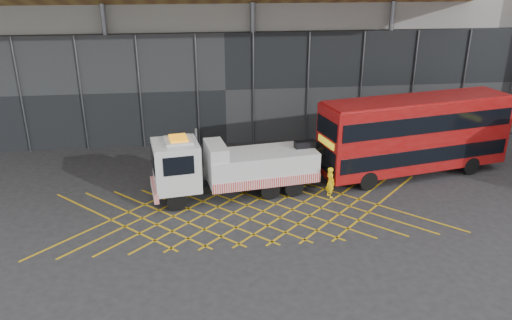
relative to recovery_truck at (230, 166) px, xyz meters
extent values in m
plane|color=#242426|center=(-1.61, -2.27, -1.78)|extent=(120.00, 120.00, 0.00)
cube|color=#C39512|center=(-6.41, -2.27, -1.77)|extent=(7.16, 7.16, 0.01)
cube|color=#C39512|center=(-6.41, -2.27, -1.77)|extent=(7.16, 7.16, 0.01)
cube|color=#C39512|center=(-4.81, -2.27, -1.77)|extent=(7.16, 7.16, 0.01)
cube|color=#C39512|center=(-4.81, -2.27, -1.77)|extent=(7.16, 7.16, 0.01)
cube|color=#C39512|center=(-3.21, -2.27, -1.77)|extent=(7.16, 7.16, 0.01)
cube|color=#C39512|center=(-3.21, -2.27, -1.77)|extent=(7.16, 7.16, 0.01)
cube|color=#C39512|center=(-1.61, -2.27, -1.77)|extent=(7.16, 7.16, 0.01)
cube|color=#C39512|center=(-1.61, -2.27, -1.77)|extent=(7.16, 7.16, 0.01)
cube|color=#C39512|center=(-0.01, -2.27, -1.77)|extent=(7.16, 7.16, 0.01)
cube|color=#C39512|center=(-0.01, -2.27, -1.77)|extent=(7.16, 7.16, 0.01)
cube|color=#C39512|center=(1.59, -2.27, -1.77)|extent=(7.16, 7.16, 0.01)
cube|color=#C39512|center=(1.59, -2.27, -1.77)|extent=(7.16, 7.16, 0.01)
cube|color=#C39512|center=(3.19, -2.27, -1.77)|extent=(7.16, 7.16, 0.01)
cube|color=#C39512|center=(3.19, -2.27, -1.77)|extent=(7.16, 7.16, 0.01)
cube|color=#C39512|center=(4.79, -2.27, -1.77)|extent=(7.16, 7.16, 0.01)
cube|color=#C39512|center=(4.79, -2.27, -1.77)|extent=(7.16, 7.16, 0.01)
cube|color=#C39512|center=(6.39, -2.27, -1.77)|extent=(7.16, 7.16, 0.01)
cube|color=#C39512|center=(6.39, -2.27, -1.77)|extent=(7.16, 7.16, 0.01)
cube|color=#C39512|center=(7.99, -2.27, -1.77)|extent=(7.16, 7.16, 0.01)
cube|color=#C39512|center=(7.99, -2.27, -1.77)|extent=(7.16, 7.16, 0.01)
cube|color=gray|center=(0.39, 16.73, 7.22)|extent=(55.00, 14.00, 18.00)
cube|color=black|center=(0.39, 9.43, 2.22)|extent=(55.00, 0.80, 8.00)
cylinder|color=#595B60|center=(-7.61, 9.23, 3.22)|extent=(0.36, 0.36, 10.00)
cylinder|color=#595B60|center=(2.39, 9.23, 3.22)|extent=(0.36, 0.36, 10.00)
cylinder|color=#595B60|center=(12.39, 9.23, 3.22)|extent=(0.36, 0.36, 10.00)
cube|color=black|center=(0.43, 0.07, -1.07)|extent=(9.66, 2.43, 0.35)
cube|color=white|center=(-2.98, -0.44, 0.40)|extent=(2.78, 2.86, 2.63)
cube|color=black|center=(-4.20, -0.62, 0.85)|extent=(0.38, 2.21, 1.11)
cube|color=red|center=(-4.23, -0.63, -0.92)|extent=(0.64, 2.64, 0.56)
cube|color=orange|center=(-2.78, -0.41, 1.95)|extent=(1.08, 1.34, 0.12)
cube|color=white|center=(1.83, 0.28, -0.11)|extent=(6.58, 3.43, 1.62)
cube|color=red|center=(2.02, -1.00, -0.71)|extent=(6.21, 0.99, 0.56)
cube|color=white|center=(-0.77, -0.11, 1.06)|extent=(1.36, 2.55, 0.71)
cube|color=black|center=(4.43, 0.67, 0.85)|extent=(1.28, 0.68, 0.51)
cube|color=black|center=(5.43, 0.82, 0.35)|extent=(2.24, 0.68, 1.09)
cylinder|color=black|center=(-3.02, -1.52, -1.22)|extent=(1.15, 0.52, 1.11)
cylinder|color=black|center=(-3.33, 0.58, -1.22)|extent=(1.15, 0.52, 1.11)
cylinder|color=black|center=(3.59, -0.53, -1.22)|extent=(1.15, 0.52, 1.11)
cylinder|color=black|center=(3.27, 1.57, -1.22)|extent=(1.15, 0.52, 1.11)
cylinder|color=#595B60|center=(-1.82, 0.75, 0.96)|extent=(0.14, 0.14, 2.23)
cube|color=maroon|center=(11.59, 1.74, 0.93)|extent=(12.40, 5.19, 4.26)
cube|color=black|center=(11.59, 1.74, -0.07)|extent=(11.94, 5.15, 0.93)
cube|color=black|center=(11.59, 1.74, 1.90)|extent=(11.94, 5.15, 1.04)
cube|color=black|center=(5.65, 0.52, -0.02)|extent=(0.56, 2.43, 1.43)
cube|color=black|center=(5.65, 0.52, 1.90)|extent=(0.56, 2.43, 1.04)
cube|color=yellow|center=(5.64, 0.52, 1.03)|extent=(0.45, 1.93, 0.38)
cube|color=maroon|center=(11.59, 1.74, 3.09)|extent=(12.12, 4.92, 0.13)
cylinder|color=black|center=(8.08, -0.26, -1.21)|extent=(1.19, 0.55, 1.14)
cylinder|color=black|center=(7.57, 2.19, -1.21)|extent=(1.19, 0.55, 1.14)
cylinder|color=black|center=(15.29, 1.23, -1.21)|extent=(1.19, 0.55, 1.14)
cylinder|color=black|center=(14.78, 3.68, -1.21)|extent=(1.19, 0.55, 1.14)
imported|color=yellow|center=(5.61, -0.94, -0.87)|extent=(0.61, 0.76, 1.82)
camera|label=1|loc=(-1.72, -26.04, 10.66)|focal=35.00mm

